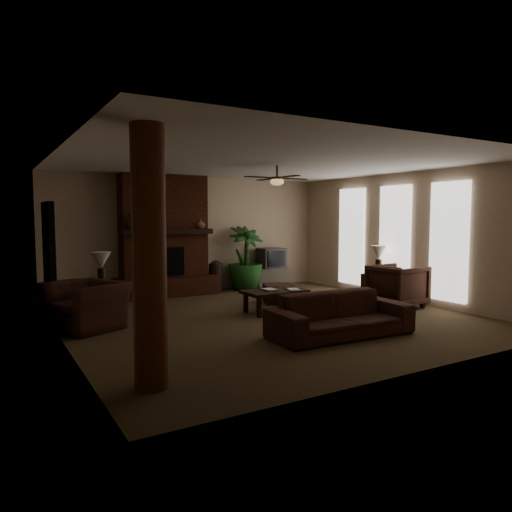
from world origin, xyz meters
TOP-DOWN VIEW (x-y plane):
  - room_shell at (0.00, 0.00)m, footprint 7.00×7.00m
  - fireplace at (-0.80, 3.22)m, footprint 2.40×0.70m
  - windows at (3.45, 0.20)m, footprint 0.08×3.65m
  - log_column at (-2.95, -2.40)m, footprint 0.36×0.36m
  - doorway at (-3.44, 1.80)m, footprint 0.10×1.00m
  - ceiling_fan at (0.40, 0.30)m, footprint 1.35×1.35m
  - sofa at (0.27, -1.72)m, footprint 2.30×0.78m
  - armchair_left at (-3.02, 0.78)m, footprint 1.19×1.39m
  - armchair_right at (2.80, -0.51)m, footprint 0.92×0.98m
  - coffee_table at (0.37, 0.31)m, footprint 1.20×0.70m
  - ottoman at (0.97, 1.11)m, footprint 0.79×0.79m
  - tv_stand at (2.12, 3.15)m, footprint 0.96×0.72m
  - tv at (2.07, 3.14)m, footprint 0.65×0.53m
  - floor_vase at (0.47, 3.15)m, footprint 0.34×0.34m
  - floor_plant at (1.24, 3.04)m, footprint 1.02×1.67m
  - side_table_left at (-2.64, 1.57)m, footprint 0.53×0.53m
  - lamp_left at (-2.60, 1.55)m, footprint 0.42×0.42m
  - side_table_right at (3.15, 0.42)m, footprint 0.57×0.57m
  - lamp_right at (3.15, 0.37)m, footprint 0.46×0.46m
  - mantel_plant at (-1.61, 2.97)m, footprint 0.43×0.47m
  - mantel_vase at (0.01, 2.99)m, footprint 0.27×0.28m
  - book_a at (0.18, 0.36)m, footprint 0.22×0.04m
  - book_b at (0.59, 0.18)m, footprint 0.21×0.09m

SIDE VIEW (x-z plane):
  - ottoman at x=0.97m, z-range 0.00..0.40m
  - tv_stand at x=2.12m, z-range 0.00..0.50m
  - side_table_left at x=-2.64m, z-range 0.00..0.55m
  - side_table_right at x=3.15m, z-range 0.00..0.55m
  - coffee_table at x=0.37m, z-range 0.16..0.59m
  - floor_vase at x=0.47m, z-range 0.05..0.82m
  - sofa at x=0.27m, z-range 0.00..0.89m
  - floor_plant at x=1.24m, z-range 0.00..0.90m
  - armchair_right at x=2.80m, z-range 0.00..0.96m
  - armchair_left at x=-3.02m, z-range 0.00..1.03m
  - book_a at x=0.18m, z-range 0.43..0.72m
  - book_b at x=0.59m, z-range 0.43..0.72m
  - tv at x=2.07m, z-range 0.50..1.02m
  - lamp_left at x=-2.60m, z-range 0.68..1.33m
  - lamp_right at x=3.15m, z-range 0.68..1.33m
  - doorway at x=-3.44m, z-range 0.00..2.10m
  - fireplace at x=-0.80m, z-range -0.24..2.56m
  - windows at x=3.45m, z-range 0.17..2.53m
  - log_column at x=-2.95m, z-range 0.00..2.80m
  - room_shell at x=0.00m, z-range -2.10..4.90m
  - mantel_vase at x=0.01m, z-range 1.56..1.78m
  - mantel_plant at x=-1.61m, z-range 1.56..1.89m
  - ceiling_fan at x=0.40m, z-range 2.34..2.72m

